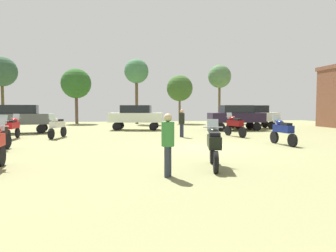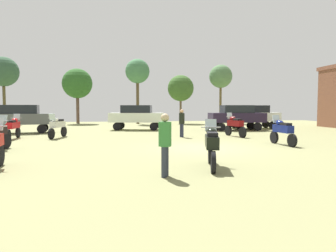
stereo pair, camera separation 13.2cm
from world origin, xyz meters
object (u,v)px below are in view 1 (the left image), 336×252
at_px(motorcycle_6, 13,127).
at_px(tree_2, 180,88).
at_px(car_3, 252,115).
at_px(motorcycle_8, 214,144).
at_px(tree_1, 76,84).
at_px(motorcycle_7, 57,126).
at_px(car_2, 236,116).
at_px(motorcycle_2, 283,130).
at_px(tree_4, 220,77).
at_px(motorcycle_5, 235,125).
at_px(tree_5, 136,72).
at_px(person_1, 182,121).
at_px(car_4, 136,115).
at_px(tree_6, 2,72).
at_px(person_2, 168,140).
at_px(car_1, 20,117).

bearing_deg(motorcycle_6, tree_2, 48.71).
bearing_deg(car_3, motorcycle_6, 113.19).
xyz_separation_m(motorcycle_8, car_3, (8.61, 15.86, 0.46)).
bearing_deg(motorcycle_8, tree_1, 119.68).
relative_size(motorcycle_6, motorcycle_7, 1.02).
relative_size(car_2, tree_1, 0.71).
bearing_deg(motorcycle_2, tree_4, 75.83).
distance_m(motorcycle_5, tree_5, 17.29).
xyz_separation_m(car_2, person_1, (-5.47, -4.87, -0.18)).
bearing_deg(tree_2, car_4, -121.14).
bearing_deg(motorcycle_7, tree_4, -120.95).
relative_size(motorcycle_7, car_2, 0.50).
bearing_deg(car_4, tree_5, 7.92).
height_order(motorcycle_2, person_1, person_1).
distance_m(motorcycle_5, motorcycle_6, 13.23).
distance_m(car_3, tree_6, 26.50).
distance_m(person_1, tree_5, 16.39).
bearing_deg(tree_6, car_3, -23.69).
bearing_deg(motorcycle_7, tree_2, -110.74).
bearing_deg(motorcycle_6, person_2, -56.32).
bearing_deg(motorcycle_8, motorcycle_7, 136.60).
bearing_deg(tree_6, tree_5, -6.02).
height_order(motorcycle_8, tree_4, tree_4).
relative_size(motorcycle_2, tree_2, 0.38).
height_order(motorcycle_2, motorcycle_7, motorcycle_7).
relative_size(motorcycle_2, person_2, 1.25).
relative_size(car_2, person_1, 2.57).
relative_size(car_3, tree_4, 0.65).
relative_size(motorcycle_5, motorcycle_6, 0.98).
relative_size(tree_1, tree_5, 0.86).
bearing_deg(tree_5, car_1, -128.99).
height_order(car_4, tree_2, tree_2).
xyz_separation_m(car_1, tree_5, (8.88, 10.97, 4.57)).
bearing_deg(motorcycle_8, person_1, 97.76).
bearing_deg(car_1, motorcycle_7, -147.87).
distance_m(tree_1, tree_5, 6.99).
bearing_deg(person_2, tree_1, 38.82).
xyz_separation_m(motorcycle_5, person_1, (-3.37, 0.13, 0.26)).
bearing_deg(tree_6, motorcycle_7, -61.64).
height_order(car_1, tree_4, tree_4).
bearing_deg(tree_4, person_1, -116.39).
bearing_deg(tree_1, person_1, -63.55).
height_order(motorcycle_5, tree_1, tree_1).
relative_size(car_1, tree_2, 0.82).
xyz_separation_m(motorcycle_2, tree_1, (-12.60, 21.67, 3.78)).
bearing_deg(person_2, tree_5, 24.92).
relative_size(person_1, tree_6, 0.23).
relative_size(tree_2, tree_6, 0.75).
distance_m(car_2, person_1, 7.33).
distance_m(motorcycle_2, tree_4, 21.07).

